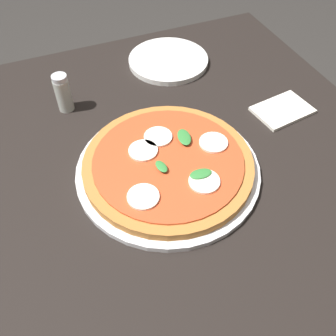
{
  "coord_description": "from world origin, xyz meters",
  "views": [
    {
      "loc": [
        -0.13,
        -0.5,
        1.32
      ],
      "look_at": [
        0.06,
        -0.04,
        0.76
      ],
      "focal_mm": 40.14,
      "sensor_mm": 36.0,
      "label": 1
    }
  ],
  "objects_px": {
    "dining_table": "(136,199)",
    "serving_tray": "(168,169)",
    "napkin": "(282,110)",
    "pepper_shaker": "(63,93)",
    "plate_white": "(168,60)",
    "pizza": "(168,163)"
  },
  "relations": [
    {
      "from": "pepper_shaker",
      "to": "napkin",
      "type": "bearing_deg",
      "value": -23.79
    },
    {
      "from": "dining_table",
      "to": "pepper_shaker",
      "type": "bearing_deg",
      "value": 109.78
    },
    {
      "from": "serving_tray",
      "to": "napkin",
      "type": "height_order",
      "value": "serving_tray"
    },
    {
      "from": "dining_table",
      "to": "pizza",
      "type": "relative_size",
      "value": 3.31
    },
    {
      "from": "dining_table",
      "to": "pepper_shaker",
      "type": "xyz_separation_m",
      "value": [
        -0.08,
        0.23,
        0.16
      ]
    },
    {
      "from": "plate_white",
      "to": "napkin",
      "type": "relative_size",
      "value": 1.64
    },
    {
      "from": "pizza",
      "to": "pepper_shaker",
      "type": "distance_m",
      "value": 0.31
    },
    {
      "from": "dining_table",
      "to": "pepper_shaker",
      "type": "distance_m",
      "value": 0.29
    },
    {
      "from": "pizza",
      "to": "plate_white",
      "type": "distance_m",
      "value": 0.39
    },
    {
      "from": "serving_tray",
      "to": "pepper_shaker",
      "type": "relative_size",
      "value": 4.01
    },
    {
      "from": "napkin",
      "to": "pepper_shaker",
      "type": "height_order",
      "value": "pepper_shaker"
    },
    {
      "from": "dining_table",
      "to": "pizza",
      "type": "xyz_separation_m",
      "value": [
        0.06,
        -0.04,
        0.14
      ]
    },
    {
      "from": "dining_table",
      "to": "serving_tray",
      "type": "xyz_separation_m",
      "value": [
        0.06,
        -0.04,
        0.12
      ]
    },
    {
      "from": "pizza",
      "to": "plate_white",
      "type": "bearing_deg",
      "value": 67.37
    },
    {
      "from": "serving_tray",
      "to": "pizza",
      "type": "relative_size",
      "value": 1.09
    },
    {
      "from": "serving_tray",
      "to": "plate_white",
      "type": "xyz_separation_m",
      "value": [
        0.15,
        0.36,
        0.0
      ]
    },
    {
      "from": "pizza",
      "to": "pepper_shaker",
      "type": "xyz_separation_m",
      "value": [
        -0.15,
        0.27,
        0.02
      ]
    },
    {
      "from": "pizza",
      "to": "dining_table",
      "type": "bearing_deg",
      "value": 147.28
    },
    {
      "from": "dining_table",
      "to": "napkin",
      "type": "distance_m",
      "value": 0.4
    },
    {
      "from": "plate_white",
      "to": "dining_table",
      "type": "bearing_deg",
      "value": -123.59
    },
    {
      "from": "pepper_shaker",
      "to": "dining_table",
      "type": "bearing_deg",
      "value": -70.22
    },
    {
      "from": "dining_table",
      "to": "plate_white",
      "type": "distance_m",
      "value": 0.4
    }
  ]
}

